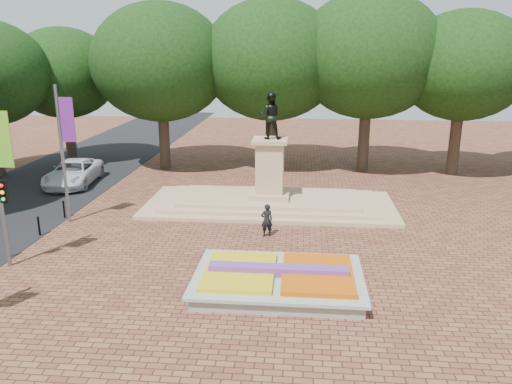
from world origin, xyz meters
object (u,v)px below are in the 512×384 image
van (73,173)px  flower_bed (279,279)px  monument (270,192)px  pedestrian (267,220)px

van → flower_bed: bearing=-49.6°
van → monument: bearing=-21.1°
flower_bed → monument: (-1.03, 10.00, 0.50)m
pedestrian → van: bearing=-53.4°
flower_bed → pedestrian: bearing=99.1°
flower_bed → pedestrian: 5.47m
flower_bed → monument: 10.07m
flower_bed → pedestrian: (-0.86, 5.38, 0.43)m
flower_bed → monument: monument is taller
flower_bed → van: van is taller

